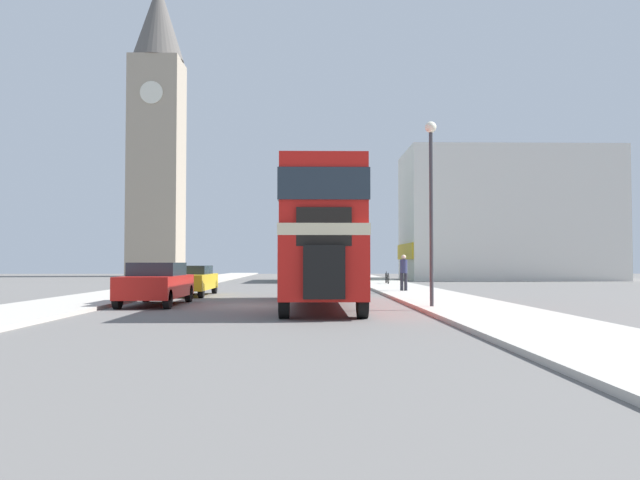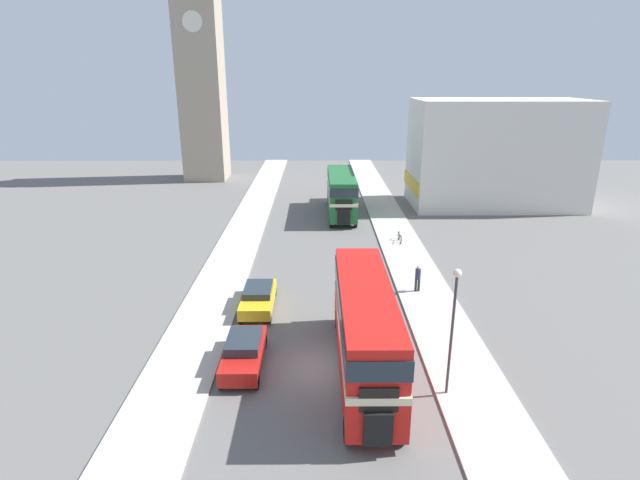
{
  "view_description": "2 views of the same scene",
  "coord_description": "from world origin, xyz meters",
  "px_view_note": "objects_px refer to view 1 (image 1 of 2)",
  "views": [
    {
      "loc": [
        1.58,
        -21.72,
        1.5
      ],
      "look_at": [
        1.98,
        -0.4,
        2.27
      ],
      "focal_mm": 35.0,
      "sensor_mm": 36.0,
      "label": 1
    },
    {
      "loc": [
        -0.22,
        -20.79,
        13.49
      ],
      "look_at": [
        0.0,
        11.83,
        2.55
      ],
      "focal_mm": 28.0,
      "sensor_mm": 36.0,
      "label": 2
    }
  ],
  "objects_px": {
    "car_parked_mid": "(190,280)",
    "pedestrian_walking": "(404,270)",
    "bicycle_on_pavement": "(387,278)",
    "church_tower": "(157,125)",
    "double_decker_bus": "(320,230)",
    "car_parked_near": "(156,283)",
    "street_lamp": "(431,185)",
    "bus_distant": "(316,250)"
  },
  "relations": [
    {
      "from": "bus_distant",
      "to": "bicycle_on_pavement",
      "type": "height_order",
      "value": "bus_distant"
    },
    {
      "from": "bicycle_on_pavement",
      "to": "church_tower",
      "type": "distance_m",
      "value": 38.14
    },
    {
      "from": "car_parked_near",
      "to": "church_tower",
      "type": "relative_size",
      "value": 0.14
    },
    {
      "from": "street_lamp",
      "to": "church_tower",
      "type": "xyz_separation_m",
      "value": [
        -20.3,
        47.88,
        12.49
      ]
    },
    {
      "from": "bicycle_on_pavement",
      "to": "street_lamp",
      "type": "height_order",
      "value": "street_lamp"
    },
    {
      "from": "street_lamp",
      "to": "car_parked_near",
      "type": "bearing_deg",
      "value": 165.66
    },
    {
      "from": "bicycle_on_pavement",
      "to": "church_tower",
      "type": "xyz_separation_m",
      "value": [
        -21.53,
        27.14,
        15.96
      ]
    },
    {
      "from": "car_parked_mid",
      "to": "street_lamp",
      "type": "xyz_separation_m",
      "value": [
        9.22,
        -8.64,
        3.24
      ]
    },
    {
      "from": "double_decker_bus",
      "to": "car_parked_mid",
      "type": "height_order",
      "value": "double_decker_bus"
    },
    {
      "from": "car_parked_mid",
      "to": "pedestrian_walking",
      "type": "relative_size",
      "value": 2.62
    },
    {
      "from": "car_parked_mid",
      "to": "pedestrian_walking",
      "type": "height_order",
      "value": "pedestrian_walking"
    },
    {
      "from": "car_parked_mid",
      "to": "church_tower",
      "type": "xyz_separation_m",
      "value": [
        -11.08,
        39.25,
        15.73
      ]
    },
    {
      "from": "bicycle_on_pavement",
      "to": "car_parked_mid",
      "type": "bearing_deg",
      "value": -130.77
    },
    {
      "from": "bicycle_on_pavement",
      "to": "street_lamp",
      "type": "xyz_separation_m",
      "value": [
        -1.22,
        -20.75,
        3.47
      ]
    },
    {
      "from": "pedestrian_walking",
      "to": "bus_distant",
      "type": "bearing_deg",
      "value": 102.14
    },
    {
      "from": "double_decker_bus",
      "to": "street_lamp",
      "type": "distance_m",
      "value": 4.12
    },
    {
      "from": "double_decker_bus",
      "to": "bus_distant",
      "type": "xyz_separation_m",
      "value": [
        0.23,
        27.86,
        -0.13
      ]
    },
    {
      "from": "pedestrian_walking",
      "to": "double_decker_bus",
      "type": "bearing_deg",
      "value": -115.15
    },
    {
      "from": "car_parked_near",
      "to": "street_lamp",
      "type": "height_order",
      "value": "street_lamp"
    },
    {
      "from": "car_parked_near",
      "to": "car_parked_mid",
      "type": "bearing_deg",
      "value": 90.09
    },
    {
      "from": "bus_distant",
      "to": "car_parked_near",
      "type": "xyz_separation_m",
      "value": [
        -5.95,
        -27.21,
        -1.69
      ]
    },
    {
      "from": "street_lamp",
      "to": "bus_distant",
      "type": "bearing_deg",
      "value": 96.3
    },
    {
      "from": "street_lamp",
      "to": "church_tower",
      "type": "relative_size",
      "value": 0.18
    },
    {
      "from": "pedestrian_walking",
      "to": "bicycle_on_pavement",
      "type": "relative_size",
      "value": 1.0
    },
    {
      "from": "church_tower",
      "to": "bus_distant",
      "type": "bearing_deg",
      "value": -47.07
    },
    {
      "from": "car_parked_mid",
      "to": "bus_distant",
      "type": "bearing_deg",
      "value": 74.11
    },
    {
      "from": "car_parked_near",
      "to": "street_lamp",
      "type": "bearing_deg",
      "value": -14.34
    },
    {
      "from": "pedestrian_walking",
      "to": "church_tower",
      "type": "xyz_separation_m",
      "value": [
        -21.08,
        37.09,
        15.33
      ]
    },
    {
      "from": "car_parked_mid",
      "to": "double_decker_bus",
      "type": "bearing_deg",
      "value": -50.43
    },
    {
      "from": "bus_distant",
      "to": "street_lamp",
      "type": "height_order",
      "value": "street_lamp"
    },
    {
      "from": "pedestrian_walking",
      "to": "car_parked_mid",
      "type": "bearing_deg",
      "value": -167.82
    },
    {
      "from": "bus_distant",
      "to": "pedestrian_walking",
      "type": "relative_size",
      "value": 5.98
    },
    {
      "from": "pedestrian_walking",
      "to": "street_lamp",
      "type": "bearing_deg",
      "value": -94.11
    },
    {
      "from": "car_parked_mid",
      "to": "church_tower",
      "type": "height_order",
      "value": "church_tower"
    },
    {
      "from": "pedestrian_walking",
      "to": "bicycle_on_pavement",
      "type": "bearing_deg",
      "value": 87.43
    },
    {
      "from": "double_decker_bus",
      "to": "bicycle_on_pavement",
      "type": "distance_m",
      "value": 19.73
    },
    {
      "from": "street_lamp",
      "to": "double_decker_bus",
      "type": "bearing_deg",
      "value": 153.96
    },
    {
      "from": "bus_distant",
      "to": "street_lamp",
      "type": "distance_m",
      "value": 29.78
    },
    {
      "from": "double_decker_bus",
      "to": "church_tower",
      "type": "bearing_deg",
      "value": 110.01
    },
    {
      "from": "bus_distant",
      "to": "bicycle_on_pavement",
      "type": "relative_size",
      "value": 5.96
    },
    {
      "from": "double_decker_bus",
      "to": "car_parked_near",
      "type": "distance_m",
      "value": 6.04
    },
    {
      "from": "car_parked_mid",
      "to": "church_tower",
      "type": "bearing_deg",
      "value": 105.77
    }
  ]
}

